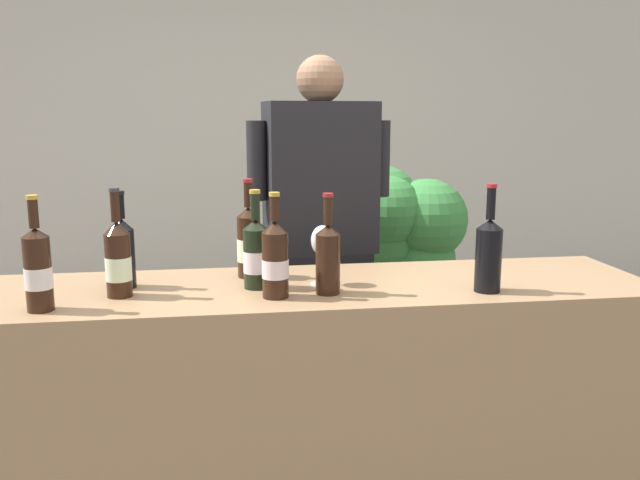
# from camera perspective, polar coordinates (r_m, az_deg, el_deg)

# --- Properties ---
(wall_back) EXTENTS (8.00, 0.10, 2.80)m
(wall_back) POSITION_cam_1_polar(r_m,az_deg,el_deg) (4.69, -4.93, 9.65)
(wall_back) COLOR beige
(wall_back) RESTS_ON ground_plane
(counter) EXTENTS (2.26, 0.58, 0.94)m
(counter) POSITION_cam_1_polar(r_m,az_deg,el_deg) (2.33, -0.51, -15.17)
(counter) COLOR #9E7A56
(counter) RESTS_ON ground_plane
(wine_bottle_0) EXTENTS (0.08, 0.08, 0.31)m
(wine_bottle_0) POSITION_cam_1_polar(r_m,az_deg,el_deg) (2.20, -16.79, -0.92)
(wine_bottle_0) COLOR black
(wine_bottle_0) RESTS_ON counter
(wine_bottle_1) EXTENTS (0.08, 0.08, 0.32)m
(wine_bottle_1) POSITION_cam_1_polar(r_m,az_deg,el_deg) (2.11, -5.59, -1.18)
(wine_bottle_1) COLOR black
(wine_bottle_1) RESTS_ON counter
(wine_bottle_2) EXTENTS (0.08, 0.08, 0.32)m
(wine_bottle_2) POSITION_cam_1_polar(r_m,az_deg,el_deg) (2.04, 0.69, -1.44)
(wine_bottle_2) COLOR black
(wine_bottle_2) RESTS_ON counter
(wine_bottle_3) EXTENTS (0.08, 0.08, 0.33)m
(wine_bottle_3) POSITION_cam_1_polar(r_m,az_deg,el_deg) (2.02, -23.35, -2.33)
(wine_bottle_3) COLOR black
(wine_bottle_3) RESTS_ON counter
(wine_bottle_4) EXTENTS (0.08, 0.08, 0.34)m
(wine_bottle_4) POSITION_cam_1_polar(r_m,az_deg,el_deg) (2.10, -17.17, -1.62)
(wine_bottle_4) COLOR black
(wine_bottle_4) RESTS_ON counter
(wine_bottle_5) EXTENTS (0.08, 0.08, 0.34)m
(wine_bottle_5) POSITION_cam_1_polar(r_m,az_deg,el_deg) (2.13, 14.46, -1.08)
(wine_bottle_5) COLOR black
(wine_bottle_5) RESTS_ON counter
(wine_bottle_6) EXTENTS (0.08, 0.08, 0.32)m
(wine_bottle_6) POSITION_cam_1_polar(r_m,az_deg,el_deg) (2.00, -3.92, -1.69)
(wine_bottle_6) COLOR black
(wine_bottle_6) RESTS_ON counter
(wine_bottle_7) EXTENTS (0.08, 0.08, 0.34)m
(wine_bottle_7) POSITION_cam_1_polar(r_m,az_deg,el_deg) (2.26, -6.21, -0.19)
(wine_bottle_7) COLOR black
(wine_bottle_7) RESTS_ON counter
(wine_glass) EXTENTS (0.08, 0.08, 0.20)m
(wine_glass) POSITION_cam_1_polar(r_m,az_deg,el_deg) (2.14, 0.21, -0.26)
(wine_glass) COLOR silver
(wine_glass) RESTS_ON counter
(person_server) EXTENTS (0.60, 0.29, 1.73)m
(person_server) POSITION_cam_1_polar(r_m,az_deg,el_deg) (2.79, -0.00, -2.64)
(person_server) COLOR black
(person_server) RESTS_ON ground_plane
(potted_shrub) EXTENTS (0.67, 0.55, 1.24)m
(potted_shrub) POSITION_cam_1_polar(r_m,az_deg,el_deg) (3.45, 6.68, -0.12)
(potted_shrub) COLOR brown
(potted_shrub) RESTS_ON ground_plane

